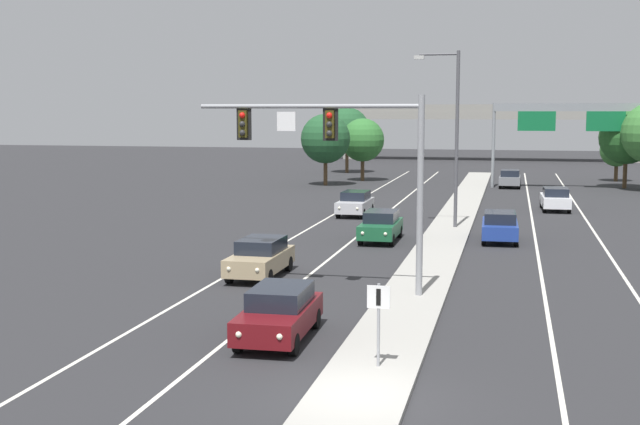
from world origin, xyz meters
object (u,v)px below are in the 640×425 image
object	(u,v)px
car_receding_blue	(500,226)
highway_sign_gantry	(571,118)
car_oncoming_darkred	(279,313)
street_lamp_median	(453,128)
car_oncoming_green	(381,226)
car_receding_white	(555,199)
tree_far_right_b	(627,137)
car_oncoming_silver	(355,203)
car_receding_grey	(510,178)
tree_far_right_a	(617,150)
median_sign_post	(379,313)
tree_far_left_c	(363,140)
car_oncoming_tan	(260,257)
tree_far_left_b	(326,139)
overhead_signal_mast	(346,150)
tree_far_left_a	(347,130)

from	to	relation	value
car_receding_blue	highway_sign_gantry	xyz separation A→B (m)	(5.35, 31.21, 5.34)
car_oncoming_darkred	street_lamp_median	bearing A→B (deg)	82.38
car_oncoming_green	car_receding_white	xyz separation A→B (m)	(9.55, 16.07, 0.00)
tree_far_right_b	car_receding_blue	bearing A→B (deg)	-107.10
car_oncoming_silver	car_receding_blue	bearing A→B (deg)	-43.84
street_lamp_median	car_receding_grey	distance (m)	28.47
car_receding_grey	tree_far_right_a	world-z (taller)	tree_far_right_a
median_sign_post	car_receding_white	world-z (taller)	median_sign_post
tree_far_left_c	car_oncoming_tan	bearing A→B (deg)	-84.88
car_oncoming_tan	tree_far_left_b	bearing A→B (deg)	99.07
car_oncoming_silver	tree_far_right_a	xyz separation A→B (m)	(19.70, 31.67, 2.21)
overhead_signal_mast	car_receding_white	bearing A→B (deg)	73.20
overhead_signal_mast	car_receding_grey	distance (m)	46.72
car_oncoming_silver	car_receding_white	size ratio (longest dim) A/B	0.99
car_oncoming_silver	tree_far_left_c	bearing A→B (deg)	99.16
car_receding_white	median_sign_post	bearing A→B (deg)	-99.28
car_oncoming_green	car_receding_white	world-z (taller)	same
car_oncoming_darkred	car_receding_white	world-z (taller)	same
car_receding_blue	tree_far_left_b	xyz separation A→B (m)	(-16.11, 30.07, 3.44)
overhead_signal_mast	tree_far_left_b	size ratio (longest dim) A/B	1.28
highway_sign_gantry	tree_far_left_c	distance (m)	19.71
car_receding_white	highway_sign_gantry	world-z (taller)	highway_sign_gantry
car_receding_blue	tree_far_left_b	bearing A→B (deg)	118.18
car_receding_grey	car_oncoming_green	bearing A→B (deg)	-101.04
car_oncoming_tan	overhead_signal_mast	bearing A→B (deg)	-32.62
street_lamp_median	tree_far_right_b	bearing A→B (deg)	66.06
car_oncoming_tan	car_oncoming_darkred	bearing A→B (deg)	-69.46
tree_far_left_a	highway_sign_gantry	bearing A→B (deg)	-32.96
overhead_signal_mast	car_receding_grey	world-z (taller)	overhead_signal_mast
car_oncoming_green	tree_far_left_a	xyz separation A→B (m)	(-11.17, 47.15, 3.87)
tree_far_left_b	overhead_signal_mast	bearing A→B (deg)	-76.37
tree_far_left_c	car_receding_white	bearing A→B (deg)	-50.74
tree_far_right_a	car_oncoming_tan	bearing A→B (deg)	-110.64
median_sign_post	street_lamp_median	bearing A→B (deg)	90.16
car_oncoming_green	highway_sign_gantry	world-z (taller)	highway_sign_gantry
tree_far_right_b	car_oncoming_tan	bearing A→B (deg)	-113.60
car_receding_blue	tree_far_left_a	world-z (taller)	tree_far_left_a
car_receding_blue	car_receding_grey	xyz separation A→B (m)	(0.37, 31.76, 0.00)
car_oncoming_green	car_receding_grey	bearing A→B (deg)	78.96
car_oncoming_silver	car_receding_white	distance (m)	14.09
car_oncoming_tan	tree_far_right_a	distance (m)	56.07
street_lamp_median	car_oncoming_darkred	bearing A→B (deg)	-97.62
car_receding_blue	tree_far_left_c	size ratio (longest dim) A/B	0.74
tree_far_left_b	car_receding_white	bearing A→B (deg)	-37.99
tree_far_right_a	tree_far_right_b	xyz separation A→B (m)	(-0.11, -7.46, 1.45)
car_oncoming_darkred	car_oncoming_green	distance (m)	19.41
car_oncoming_silver	car_receding_white	xyz separation A→B (m)	(12.85, 5.78, 0.00)
car_receding_grey	car_receding_blue	bearing A→B (deg)	-90.68
street_lamp_median	car_receding_blue	world-z (taller)	street_lamp_median
car_oncoming_green	tree_far_left_c	xyz separation A→B (m)	(-7.62, 37.07, 3.15)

